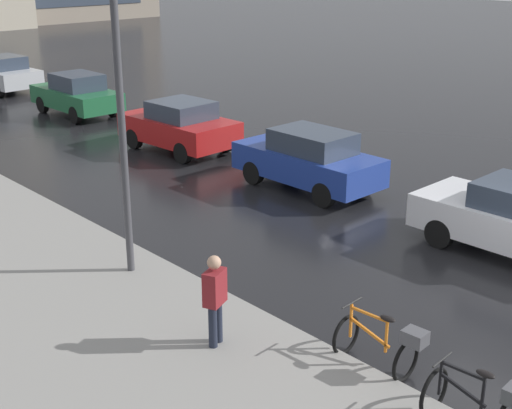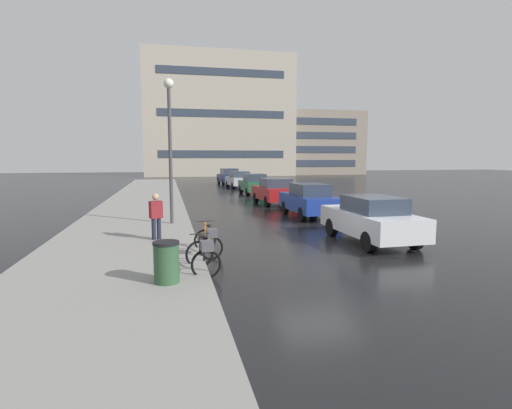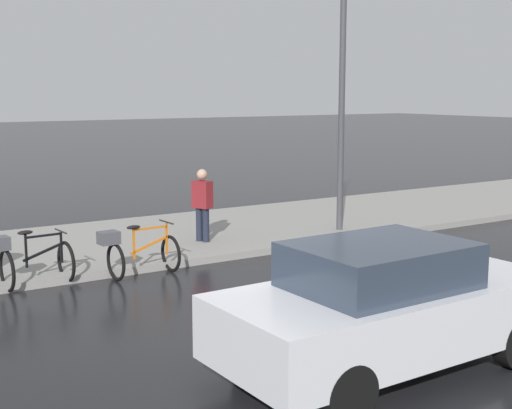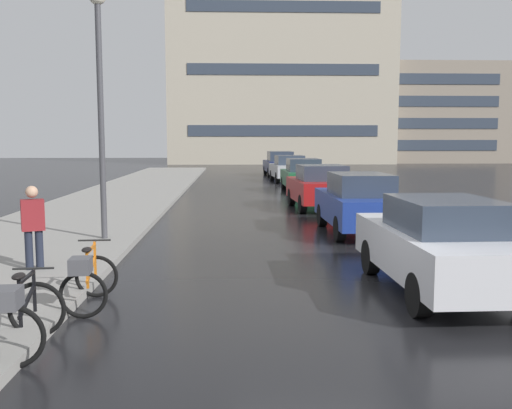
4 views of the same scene
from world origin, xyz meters
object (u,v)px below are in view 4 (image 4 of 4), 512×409
(car_red, at_px, (321,187))
(car_silver, at_px, (289,169))
(car_blue, at_px, (359,203))
(car_green, at_px, (303,175))
(car_white, at_px, (441,245))
(streetlamp, at_px, (100,79))
(car_navy, at_px, (280,164))
(bicycle_second, at_px, (88,278))
(pedestrian, at_px, (33,226))
(bicycle_nearest, at_px, (21,315))

(car_red, relative_size, car_silver, 1.02)
(car_blue, bearing_deg, car_green, 90.21)
(car_white, relative_size, streetlamp, 0.72)
(car_red, xyz_separation_m, car_navy, (0.03, 18.93, 0.04))
(car_silver, bearing_deg, car_blue, -89.72)
(car_blue, height_order, car_red, car_blue)
(bicycle_second, xyz_separation_m, car_navy, (5.34, 31.14, 0.35))
(car_navy, xyz_separation_m, streetlamp, (-6.32, -25.70, 3.09))
(car_red, xyz_separation_m, pedestrian, (-6.83, -10.04, 0.15))
(pedestrian, relative_size, streetlamp, 0.28)
(car_blue, distance_m, streetlamp, 7.33)
(bicycle_nearest, relative_size, car_white, 0.32)
(car_green, distance_m, streetlamp, 15.30)
(car_green, xyz_separation_m, pedestrian, (-6.99, -16.79, 0.16))
(bicycle_nearest, height_order, car_navy, car_navy)
(bicycle_nearest, bearing_deg, car_green, 74.43)
(bicycle_second, distance_m, streetlamp, 6.51)
(car_white, xyz_separation_m, streetlamp, (-6.55, 4.62, 3.13))
(car_navy, relative_size, pedestrian, 2.64)
(bicycle_nearest, xyz_separation_m, car_silver, (5.74, 27.21, 0.29))
(bicycle_second, height_order, car_red, car_red)
(car_navy, bearing_deg, car_green, -89.38)
(car_blue, height_order, car_silver, car_blue)
(car_blue, bearing_deg, streetlamp, -168.16)
(car_silver, relative_size, streetlamp, 0.65)
(car_navy, bearing_deg, car_red, -90.09)
(car_blue, distance_m, car_green, 12.16)
(car_white, bearing_deg, streetlamp, 144.77)
(bicycle_nearest, distance_m, car_blue, 10.39)
(streetlamp, bearing_deg, car_navy, 76.19)
(streetlamp, bearing_deg, pedestrian, -99.41)
(bicycle_nearest, relative_size, car_red, 0.35)
(car_green, bearing_deg, streetlamp, -115.51)
(pedestrian, bearing_deg, streetlamp, 80.59)
(car_blue, relative_size, car_navy, 0.93)
(bicycle_nearest, height_order, pedestrian, pedestrian)
(bicycle_second, bearing_deg, car_white, 8.37)
(car_green, relative_size, car_navy, 0.92)
(car_green, bearing_deg, bicycle_second, -106.09)
(bicycle_nearest, xyz_separation_m, car_red, (5.62, 14.00, 0.30))
(car_white, relative_size, pedestrian, 2.56)
(car_white, bearing_deg, pedestrian, 169.21)
(bicycle_nearest, distance_m, streetlamp, 8.03)
(car_silver, distance_m, pedestrian, 24.26)
(car_red, distance_m, car_silver, 13.20)
(car_white, height_order, streetlamp, streetlamp)
(bicycle_nearest, xyz_separation_m, car_navy, (5.65, 32.93, 0.33))
(car_white, bearing_deg, car_navy, 90.43)
(streetlamp, bearing_deg, car_silver, 72.21)
(pedestrian, bearing_deg, car_red, 55.77)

